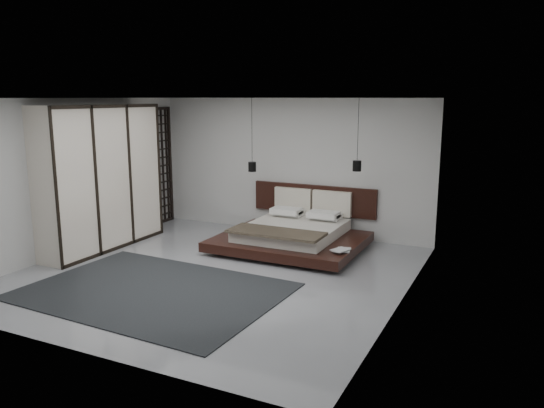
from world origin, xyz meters
The scene contains 14 objects.
floor centered at (0.00, 0.00, 0.00)m, with size 6.00×6.00×0.00m, color #989BA0.
ceiling centered at (0.00, 0.00, 2.80)m, with size 6.00×6.00×0.00m, color white.
wall_back centered at (0.00, 3.00, 1.40)m, with size 6.00×6.00×0.00m, color silver.
wall_front centered at (0.00, -3.00, 1.40)m, with size 6.00×6.00×0.00m, color silver.
wall_left centered at (-3.00, 0.00, 1.40)m, with size 6.00×6.00×0.00m, color silver.
wall_right centered at (3.00, 0.00, 1.40)m, with size 6.00×6.00×0.00m, color silver.
lattice_screen centered at (-2.95, 2.45, 1.30)m, with size 0.05×0.90×2.60m, color black.
bed centered at (0.56, 1.91, 0.28)m, with size 2.64×2.33×1.05m.
book_lower centered at (1.64, 1.28, 0.26)m, with size 0.23×0.31×0.03m, color #99724C.
book_upper centered at (1.62, 1.25, 0.29)m, with size 0.23×0.31×0.02m, color #99724C.
pendant_left centered at (-0.53, 2.32, 1.45)m, with size 0.16×0.16×1.45m.
pendant_right centered at (1.64, 2.32, 1.59)m, with size 0.16×0.16×1.32m.
wardrobe centered at (-2.70, 0.38, 1.34)m, with size 0.64×2.73×2.68m.
rug centered at (-0.38, -1.12, 0.01)m, with size 3.70×2.65×0.02m, color black.
Camera 1 is at (4.40, -7.04, 2.81)m, focal length 35.00 mm.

